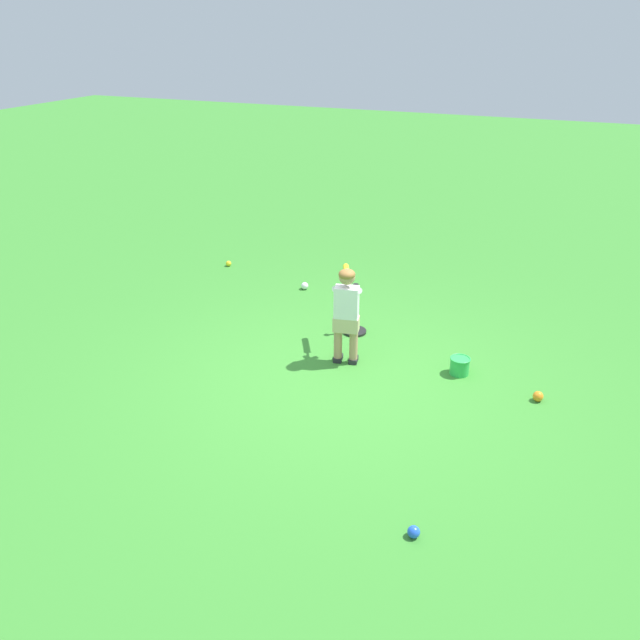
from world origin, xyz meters
TOP-DOWN VIEW (x-y plane):
  - ground_plane at (0.00, 0.00)m, footprint 40.00×40.00m
  - child_batter at (0.42, 0.11)m, footprint 0.74×0.42m
  - play_ball_far_left at (2.11, 1.34)m, footprint 0.10×0.10m
  - play_ball_center_lawn at (-1.87, -1.27)m, footprint 0.09×0.09m
  - play_ball_far_right at (0.38, -1.92)m, footprint 0.10×0.10m
  - play_ball_midfield at (2.50, 2.76)m, footprint 0.08×0.08m
  - batting_tee at (1.11, 0.25)m, footprint 0.28×0.28m
  - toy_bucket at (0.61, -1.10)m, footprint 0.22×0.22m

SIDE VIEW (x-z plane):
  - ground_plane at x=0.00m, z-range 0.00..0.00m
  - play_ball_midfield at x=2.50m, z-range 0.00..0.08m
  - play_ball_center_lawn at x=-1.87m, z-range 0.00..0.09m
  - play_ball_far_left at x=2.11m, z-range 0.00..0.10m
  - play_ball_far_right at x=0.38m, z-range 0.00..0.10m
  - toy_bucket at x=0.61m, z-range 0.00..0.19m
  - batting_tee at x=1.11m, z-range -0.21..0.41m
  - child_batter at x=0.42m, z-range 0.11..1.19m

